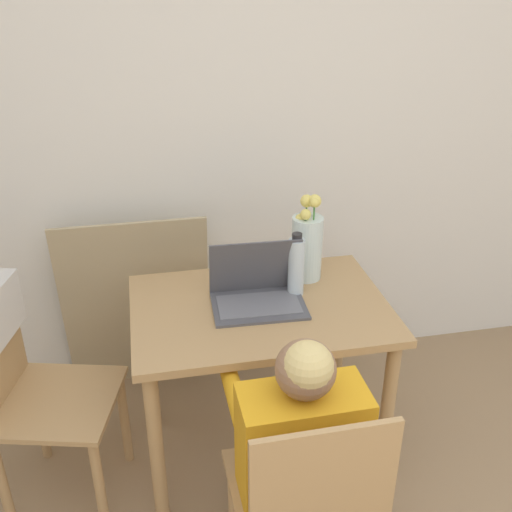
% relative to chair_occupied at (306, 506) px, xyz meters
% --- Properties ---
extents(wall_back, '(6.40, 0.05, 2.50)m').
position_rel_chair_occupied_xyz_m(wall_back, '(0.16, 1.33, 0.80)').
color(wall_back, white).
rests_on(wall_back, ground_plane).
extents(dining_table, '(0.92, 0.63, 0.71)m').
position_rel_chair_occupied_xyz_m(dining_table, '(0.00, 0.66, 0.15)').
color(dining_table, tan).
rests_on(dining_table, ground_plane).
extents(chair_occupied, '(0.40, 0.40, 0.85)m').
position_rel_chair_occupied_xyz_m(chair_occupied, '(0.00, 0.00, 0.00)').
color(chair_occupied, tan).
rests_on(chair_occupied, ground_plane).
extents(chair_spare, '(0.52, 0.49, 0.86)m').
position_rel_chair_occupied_xyz_m(chair_spare, '(-0.85, 0.64, 0.13)').
color(chair_spare, tan).
rests_on(chair_spare, ground_plane).
extents(person_seated, '(0.36, 0.42, 0.97)m').
position_rel_chair_occupied_xyz_m(person_seated, '(-0.00, 0.12, 0.16)').
color(person_seated, orange).
rests_on(person_seated, ground_plane).
extents(laptop, '(0.34, 0.25, 0.23)m').
position_rel_chair_occupied_xyz_m(laptop, '(-0.00, 0.69, 0.32)').
color(laptop, '#4C4C51').
rests_on(laptop, dining_table).
extents(flower_vase, '(0.12, 0.12, 0.34)m').
position_rel_chair_occupied_xyz_m(flower_vase, '(0.22, 0.84, 0.41)').
color(flower_vase, silver).
rests_on(flower_vase, dining_table).
extents(water_bottle, '(0.06, 0.06, 0.24)m').
position_rel_chair_occupied_xyz_m(water_bottle, '(0.15, 0.72, 0.38)').
color(water_bottle, silver).
rests_on(water_bottle, dining_table).
extents(cardboard_panel, '(0.64, 0.14, 0.87)m').
position_rel_chair_occupied_xyz_m(cardboard_panel, '(-0.44, 1.20, -0.01)').
color(cardboard_panel, tan).
rests_on(cardboard_panel, ground_plane).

